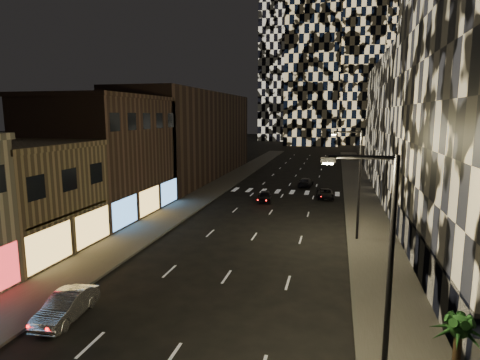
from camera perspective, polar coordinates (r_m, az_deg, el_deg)
The scene contains 17 objects.
sidewalk_left at distance 57.31m, azimuth -3.57°, elevation -1.15°, with size 4.00×120.00×0.15m, color #47443F.
sidewalk_right at distance 54.94m, azimuth 16.81°, elevation -1.99°, with size 4.00×120.00×0.15m, color #47443F.
curb_left at distance 56.73m, azimuth -1.54°, elevation -1.24°, with size 0.20×120.00×0.15m, color #4C4C47.
curb_right at distance 54.85m, azimuth 14.62°, elevation -1.91°, with size 0.20×120.00×0.15m, color #4C4C47.
retail_tan at distance 34.90m, azimuth -29.50°, elevation -2.57°, with size 10.00×10.00×8.00m, color brown.
retail_brown at distance 44.43m, azimuth -18.72°, elevation 3.06°, with size 10.00×15.00×12.00m, color #483228.
retail_filler_left at distance 68.17m, azimuth -6.80°, elevation 6.34°, with size 10.00×40.00×14.00m, color #483228.
midrise_base at distance 30.25m, azimuth 23.94°, elevation -8.73°, with size 0.60×25.00×3.00m, color #383838.
midrise_filler_right at distance 62.31m, azimuth 26.13°, elevation 7.03°, with size 16.00×40.00×18.00m, color #232326.
tower_center_low at distance 148.79m, azimuth 10.70°, elevation 23.57°, with size 18.00×18.00×95.00m, color black.
streetlight_near at distance 14.85m, azimuth 19.66°, elevation -11.34°, with size 2.55×0.25×9.00m.
streetlight_far at distance 34.27m, azimuth 16.25°, elevation 0.37°, with size 2.55×0.25×9.00m.
car_silver_parked at distance 23.41m, azimuth -23.49°, elevation -16.14°, with size 1.47×4.21×1.39m, color #A6A6AB.
car_dark_midlane at distance 48.57m, azimuth 3.57°, elevation -2.35°, with size 1.55×3.86×1.31m, color black.
car_dark_oncoming at distance 59.49m, azimuth 9.32°, elevation -0.31°, with size 1.79×4.40×1.28m, color black.
car_dark_rightlane at distance 51.49m, azimuth 12.04°, elevation -1.94°, with size 1.96×4.26×1.18m, color black.
palm_tree at distance 15.63m, azimuth 28.65°, elevation -18.79°, with size 1.99×2.00×3.92m.
Camera 1 is at (6.65, -3.84, 10.45)m, focal length 30.00 mm.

